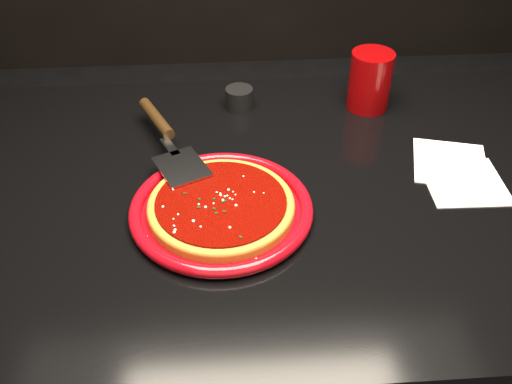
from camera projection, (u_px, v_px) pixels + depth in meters
table at (274, 320)px, 1.25m from camera, size 1.20×0.80×0.75m
plate at (221, 209)px, 0.95m from camera, size 0.40×0.40×0.02m
pizza_crust at (221, 207)px, 0.95m from camera, size 0.32×0.32×0.01m
pizza_crust_rim at (221, 205)px, 0.94m from camera, size 0.32×0.32×0.02m
pizza_sauce at (221, 203)px, 0.94m from camera, size 0.28×0.28×0.01m
parmesan_dusting at (221, 200)px, 0.93m from camera, size 0.21×0.21×0.01m
basil_flecks at (221, 200)px, 0.94m from camera, size 0.19×0.19×0.00m
pizza_server at (169, 138)px, 1.06m from camera, size 0.22×0.34×0.02m
cup at (370, 81)px, 1.19m from camera, size 0.09×0.09×0.12m
napkin_a at (464, 182)px, 1.02m from camera, size 0.14×0.14×0.00m
napkin_b at (450, 163)px, 1.06m from camera, size 0.16×0.17×0.00m
ramekin at (239, 98)px, 1.21m from camera, size 0.07×0.07×0.04m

